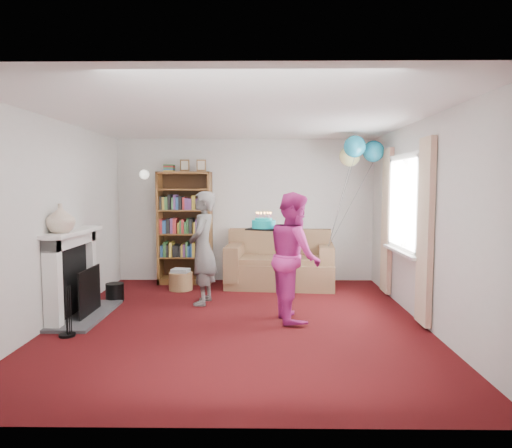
{
  "coord_description": "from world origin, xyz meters",
  "views": [
    {
      "loc": [
        0.28,
        -5.55,
        1.69
      ],
      "look_at": [
        0.21,
        0.6,
        1.17
      ],
      "focal_mm": 32.0,
      "sensor_mm": 36.0,
      "label": 1
    }
  ],
  "objects_px": {
    "person_striped": "(203,248)",
    "birthday_cake": "(264,224)",
    "sofa": "(280,265)",
    "person_magenta": "(294,256)",
    "bookcase": "(185,229)"
  },
  "relations": [
    {
      "from": "bookcase",
      "to": "sofa",
      "type": "bearing_deg",
      "value": -7.97
    },
    {
      "from": "person_striped",
      "to": "birthday_cake",
      "type": "bearing_deg",
      "value": 61.97
    },
    {
      "from": "sofa",
      "to": "person_magenta",
      "type": "height_order",
      "value": "person_magenta"
    },
    {
      "from": "bookcase",
      "to": "person_striped",
      "type": "bearing_deg",
      "value": -71.24
    },
    {
      "from": "person_magenta",
      "to": "birthday_cake",
      "type": "relative_size",
      "value": 4.41
    },
    {
      "from": "sofa",
      "to": "birthday_cake",
      "type": "distance_m",
      "value": 2.0
    },
    {
      "from": "bookcase",
      "to": "birthday_cake",
      "type": "distance_m",
      "value": 2.44
    },
    {
      "from": "person_striped",
      "to": "birthday_cake",
      "type": "height_order",
      "value": "person_striped"
    },
    {
      "from": "person_striped",
      "to": "birthday_cake",
      "type": "distance_m",
      "value": 1.11
    },
    {
      "from": "person_magenta",
      "to": "sofa",
      "type": "bearing_deg",
      "value": -6.57
    },
    {
      "from": "person_magenta",
      "to": "bookcase",
      "type": "bearing_deg",
      "value": 29.02
    },
    {
      "from": "sofa",
      "to": "person_magenta",
      "type": "distance_m",
      "value": 2.01
    },
    {
      "from": "sofa",
      "to": "person_striped",
      "type": "xyz_separation_m",
      "value": [
        -1.15,
        -1.2,
        0.46
      ]
    },
    {
      "from": "bookcase",
      "to": "birthday_cake",
      "type": "height_order",
      "value": "bookcase"
    },
    {
      "from": "bookcase",
      "to": "sofa",
      "type": "height_order",
      "value": "bookcase"
    }
  ]
}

